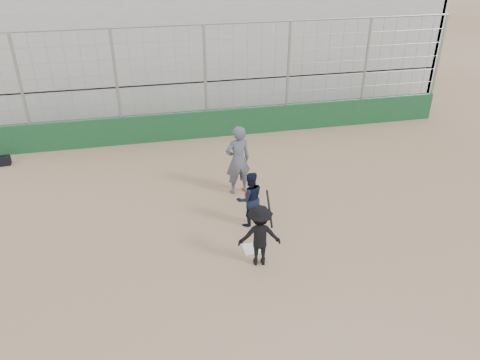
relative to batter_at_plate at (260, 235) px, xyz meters
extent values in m
plane|color=brown|center=(-0.03, 0.52, -0.75)|extent=(90.00, 90.00, 0.00)
cube|color=white|center=(-0.03, 0.52, -0.74)|extent=(0.44, 0.44, 0.02)
cube|color=#133C1F|center=(-0.03, 7.52, -0.25)|extent=(18.00, 0.25, 1.00)
cylinder|color=gray|center=(-0.03, 7.52, 1.25)|extent=(0.10, 0.10, 4.00)
cylinder|color=gray|center=(8.97, 7.52, 1.25)|extent=(0.10, 0.10, 4.00)
cylinder|color=gray|center=(-0.03, 7.52, 3.25)|extent=(18.00, 0.07, 0.07)
cube|color=#9B9B9B|center=(-0.03, 12.47, 0.05)|extent=(20.00, 6.70, 1.60)
cube|color=#9B9B9B|center=(-0.03, 12.47, 2.95)|extent=(20.00, 6.70, 4.20)
cube|color=#9B9B9B|center=(9.97, 12.47, 2.15)|extent=(0.25, 6.70, 6.10)
imported|color=black|center=(0.00, 0.00, 0.00)|extent=(1.04, 0.69, 1.51)
cylinder|color=black|center=(0.25, 0.15, 0.58)|extent=(0.07, 0.57, 0.71)
imported|color=black|center=(0.15, 1.57, -0.26)|extent=(0.84, 0.71, 1.00)
sphere|color=maroon|center=(0.15, 1.57, 0.15)|extent=(0.28, 0.28, 0.28)
imported|color=#454B58|center=(0.21, 3.29, 0.17)|extent=(0.83, 0.63, 1.85)
camera|label=1|loc=(-2.28, -8.29, 6.12)|focal=35.00mm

